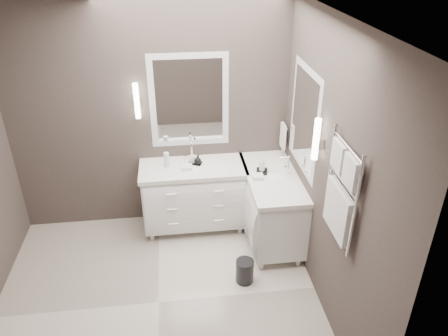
{
  "coord_description": "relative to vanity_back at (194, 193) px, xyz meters",
  "views": [
    {
      "loc": [
        0.25,
        -3.21,
        3.28
      ],
      "look_at": [
        0.75,
        0.7,
        1.09
      ],
      "focal_mm": 35.0,
      "sensor_mm": 36.0,
      "label": 1
    }
  ],
  "objects": [
    {
      "name": "mirror_right",
      "position": [
        1.14,
        -0.43,
        1.06
      ],
      "size": [
        0.02,
        0.9,
        1.1
      ],
      "color": "white",
      "rests_on": "wall_right"
    },
    {
      "name": "waste_bin",
      "position": [
        0.45,
        -1.03,
        -0.35
      ],
      "size": [
        0.21,
        0.21,
        0.26
      ],
      "primitive_type": "cylinder",
      "rotation": [
        0.0,
        0.0,
        -0.12
      ],
      "color": "black",
      "rests_on": "floor"
    },
    {
      "name": "water_bottle",
      "position": [
        -0.3,
        0.03,
        0.45
      ],
      "size": [
        0.07,
        0.07,
        0.18
      ],
      "primitive_type": "cylinder",
      "rotation": [
        0.0,
        0.0,
        0.08
      ],
      "color": "silver",
      "rests_on": "vanity_back"
    },
    {
      "name": "soap_bottle_c",
      "position": [
        0.76,
        -0.25,
        0.48
      ],
      "size": [
        0.09,
        0.09,
        0.18
      ],
      "primitive_type": "imported",
      "rotation": [
        0.0,
        0.0,
        0.37
      ],
      "color": "white",
      "rests_on": "amenity_tray_right"
    },
    {
      "name": "vanity_back",
      "position": [
        0.0,
        0.0,
        0.0
      ],
      "size": [
        1.24,
        0.59,
        0.97
      ],
      "color": "white",
      "rests_on": "floor"
    },
    {
      "name": "wall_right",
      "position": [
        1.15,
        -1.23,
        0.86
      ],
      "size": [
        0.01,
        3.0,
        2.7
      ],
      "primitive_type": "cube",
      "color": "#413834",
      "rests_on": "floor"
    },
    {
      "name": "ceiling",
      "position": [
        -0.45,
        -1.23,
        2.22
      ],
      "size": [
        3.2,
        3.0,
        0.01
      ],
      "primitive_type": "cube",
      "color": "white",
      "rests_on": "wall_back"
    },
    {
      "name": "floor",
      "position": [
        -0.45,
        -1.23,
        -0.49
      ],
      "size": [
        3.2,
        3.0,
        0.01
      ],
      "primitive_type": "cube",
      "color": "beige",
      "rests_on": "ground"
    },
    {
      "name": "towel_ladder",
      "position": [
        1.1,
        -1.63,
        0.91
      ],
      "size": [
        0.06,
        0.58,
        0.9
      ],
      "color": "white",
      "rests_on": "wall_right"
    },
    {
      "name": "wall_front",
      "position": [
        -0.45,
        -2.73,
        0.86
      ],
      "size": [
        3.2,
        0.01,
        2.7
      ],
      "primitive_type": "cube",
      "color": "#413834",
      "rests_on": "floor"
    },
    {
      "name": "sconce_back",
      "position": [
        -0.58,
        0.2,
        1.11
      ],
      "size": [
        0.06,
        0.06,
        0.4
      ],
      "color": "white",
      "rests_on": "wall_back"
    },
    {
      "name": "vanity_right",
      "position": [
        0.88,
        -0.33,
        0.0
      ],
      "size": [
        0.59,
        1.24,
        0.97
      ],
      "color": "white",
      "rests_on": "floor"
    },
    {
      "name": "soap_bottle_a",
      "position": [
        -0.0,
        0.06,
        0.45
      ],
      "size": [
        0.06,
        0.06,
        0.12
      ],
      "primitive_type": "imported",
      "rotation": [
        0.0,
        0.0,
        0.05
      ],
      "color": "white",
      "rests_on": "amenity_tray_back"
    },
    {
      "name": "amenity_tray_back",
      "position": [
        0.03,
        0.04,
        0.38
      ],
      "size": [
        0.18,
        0.15,
        0.02
      ],
      "primitive_type": "cube",
      "rotation": [
        0.0,
        0.0,
        -0.32
      ],
      "color": "black",
      "rests_on": "vanity_back"
    },
    {
      "name": "wall_back",
      "position": [
        -0.45,
        0.28,
        0.86
      ],
      "size": [
        3.2,
        0.01,
        2.7
      ],
      "primitive_type": "cube",
      "color": "#413834",
      "rests_on": "floor"
    },
    {
      "name": "towel_bar_corner",
      "position": [
        1.09,
        0.13,
        0.63
      ],
      "size": [
        0.03,
        0.22,
        0.3
      ],
      "color": "white",
      "rests_on": "wall_right"
    },
    {
      "name": "mirror_back",
      "position": [
        -0.0,
        0.26,
        1.06
      ],
      "size": [
        0.9,
        0.02,
        1.1
      ],
      "color": "white",
      "rests_on": "wall_back"
    },
    {
      "name": "sconce_right",
      "position": [
        1.08,
        -1.01,
        1.11
      ],
      "size": [
        0.06,
        0.06,
        0.4
      ],
      "color": "white",
      "rests_on": "wall_right"
    },
    {
      "name": "amenity_tray_right",
      "position": [
        0.76,
        -0.25,
        0.38
      ],
      "size": [
        0.15,
        0.18,
        0.02
      ],
      "primitive_type": "cube",
      "rotation": [
        0.0,
        0.0,
        -0.22
      ],
      "color": "black",
      "rests_on": "vanity_right"
    },
    {
      "name": "soap_bottle_b",
      "position": [
        0.06,
        0.01,
        0.44
      ],
      "size": [
        0.09,
        0.09,
        0.11
      ],
      "primitive_type": "imported",
      "rotation": [
        0.0,
        0.0,
        0.04
      ],
      "color": "black",
      "rests_on": "amenity_tray_back"
    }
  ]
}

